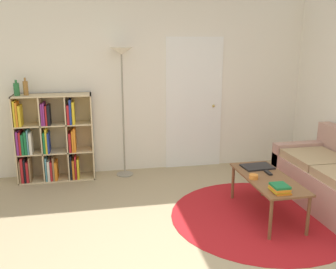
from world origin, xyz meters
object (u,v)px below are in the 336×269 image
laptop (257,167)px  bottle_left (17,89)px  coffee_table (268,181)px  bookshelf (51,140)px  bottle_middle (26,88)px  floor_lamp (122,66)px  bowl (254,177)px

laptop → bottle_left: size_ratio=1.75×
coffee_table → bookshelf: bearing=146.1°
bottle_middle → floor_lamp: bearing=-1.3°
bowl → bottle_middle: 3.21m
coffee_table → bottle_left: size_ratio=5.27×
bookshelf → bottle_left: bottle_left is taller
coffee_table → bowl: (-0.18, -0.00, 0.07)m
floor_lamp → bottle_middle: bearing=178.7°
bottle_left → floor_lamp: bearing=-0.2°
bowl → bottle_left: size_ratio=0.48×
floor_lamp → bottle_left: size_ratio=8.75×
bowl → bottle_left: bottle_left is taller
bookshelf → coffee_table: bookshelf is taller
laptop → coffee_table: bearing=-94.3°
floor_lamp → bottle_left: 1.44m
coffee_table → bottle_left: bearing=150.2°
bowl → bottle_middle: (-2.60, 1.68, 0.84)m
floor_lamp → coffee_table: floor_lamp is taller
bookshelf → bottle_middle: bottle_middle is taller
floor_lamp → laptop: (1.50, -1.31, -1.14)m
bookshelf → bottle_left: size_ratio=5.78×
bookshelf → laptop: size_ratio=3.30×
floor_lamp → bottle_left: bearing=179.8°
bookshelf → floor_lamp: (1.02, -0.03, 1.03)m
coffee_table → bowl: size_ratio=11.07×
coffee_table → bottle_left: 3.45m
floor_lamp → laptop: 2.29m
bookshelf → bowl: size_ratio=12.12×
bookshelf → laptop: bookshelf is taller
coffee_table → bottle_middle: size_ratio=4.73×
bowl → coffee_table: bearing=1.2°
coffee_table → bottle_middle: bottle_middle is taller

